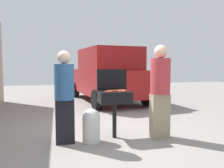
# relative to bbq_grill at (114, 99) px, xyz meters

# --- Properties ---
(ground_plane) EXTENTS (24.00, 24.00, 0.00)m
(ground_plane) POSITION_rel_bbq_grill_xyz_m (-0.05, 0.19, -0.76)
(ground_plane) COLOR gray
(bbq_grill) EXTENTS (0.60, 0.44, 0.90)m
(bbq_grill) POSITION_rel_bbq_grill_xyz_m (0.00, 0.00, 0.00)
(bbq_grill) COLOR black
(bbq_grill) RESTS_ON ground
(grill_lid_open) EXTENTS (0.60, 0.05, 0.42)m
(grill_lid_open) POSITION_rel_bbq_grill_xyz_m (0.00, 0.22, 0.35)
(grill_lid_open) COLOR black
(grill_lid_open) RESTS_ON bbq_grill
(hot_dog_0) EXTENTS (0.13, 0.04, 0.03)m
(hot_dog_0) POSITION_rel_bbq_grill_xyz_m (-0.14, -0.06, 0.15)
(hot_dog_0) COLOR #AD4228
(hot_dog_0) RESTS_ON bbq_grill
(hot_dog_1) EXTENTS (0.13, 0.03, 0.03)m
(hot_dog_1) POSITION_rel_bbq_grill_xyz_m (0.17, 0.03, 0.15)
(hot_dog_1) COLOR #C6593D
(hot_dog_1) RESTS_ON bbq_grill
(hot_dog_2) EXTENTS (0.13, 0.04, 0.03)m
(hot_dog_2) POSITION_rel_bbq_grill_xyz_m (-0.06, 0.05, 0.15)
(hot_dog_2) COLOR #AD4228
(hot_dog_2) RESTS_ON bbq_grill
(hot_dog_3) EXTENTS (0.13, 0.04, 0.03)m
(hot_dog_3) POSITION_rel_bbq_grill_xyz_m (-0.05, -0.03, 0.15)
(hot_dog_3) COLOR #AD4228
(hot_dog_3) RESTS_ON bbq_grill
(hot_dog_4) EXTENTS (0.13, 0.04, 0.03)m
(hot_dog_4) POSITION_rel_bbq_grill_xyz_m (0.11, -0.14, 0.15)
(hot_dog_4) COLOR #C6593D
(hot_dog_4) RESTS_ON bbq_grill
(hot_dog_5) EXTENTS (0.13, 0.04, 0.03)m
(hot_dog_5) POSITION_rel_bbq_grill_xyz_m (0.17, 0.12, 0.15)
(hot_dog_5) COLOR #B74C33
(hot_dog_5) RESTS_ON bbq_grill
(hot_dog_6) EXTENTS (0.13, 0.04, 0.03)m
(hot_dog_6) POSITION_rel_bbq_grill_xyz_m (0.17, -0.11, 0.15)
(hot_dog_6) COLOR #AD4228
(hot_dog_6) RESTS_ON bbq_grill
(hot_dog_7) EXTENTS (0.13, 0.04, 0.03)m
(hot_dog_7) POSITION_rel_bbq_grill_xyz_m (-0.14, -0.15, 0.15)
(hot_dog_7) COLOR #AD4228
(hot_dog_7) RESTS_ON bbq_grill
(hot_dog_8) EXTENTS (0.13, 0.04, 0.03)m
(hot_dog_8) POSITION_rel_bbq_grill_xyz_m (0.07, 0.09, 0.15)
(hot_dog_8) COLOR #AD4228
(hot_dog_8) RESTS_ON bbq_grill
(hot_dog_9) EXTENTS (0.13, 0.03, 0.03)m
(hot_dog_9) POSITION_rel_bbq_grill_xyz_m (0.13, -0.02, 0.15)
(hot_dog_9) COLOR #C6593D
(hot_dog_9) RESTS_ON bbq_grill
(hot_dog_10) EXTENTS (0.13, 0.04, 0.03)m
(hot_dog_10) POSITION_rel_bbq_grill_xyz_m (0.04, -0.06, 0.15)
(hot_dog_10) COLOR #AD4228
(hot_dog_10) RESTS_ON bbq_grill
(propane_tank) EXTENTS (0.32, 0.32, 0.62)m
(propane_tank) POSITION_rel_bbq_grill_xyz_m (-0.47, -0.15, -0.44)
(propane_tank) COLOR silver
(propane_tank) RESTS_ON ground
(person_left) EXTENTS (0.35, 0.35, 1.65)m
(person_left) POSITION_rel_bbq_grill_xyz_m (-0.94, -0.10, 0.14)
(person_left) COLOR black
(person_left) RESTS_ON ground
(person_right) EXTENTS (0.37, 0.37, 1.78)m
(person_right) POSITION_rel_bbq_grill_xyz_m (0.85, -0.21, 0.21)
(person_right) COLOR gray
(person_right) RESTS_ON ground
(parked_minivan) EXTENTS (2.52, 4.62, 2.02)m
(parked_minivan) POSITION_rel_bbq_grill_xyz_m (0.82, 4.36, 0.27)
(parked_minivan) COLOR maroon
(parked_minivan) RESTS_ON ground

